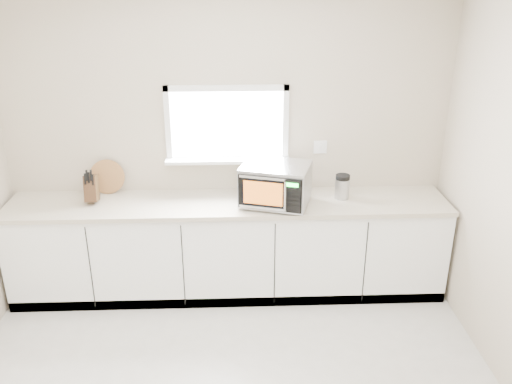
{
  "coord_description": "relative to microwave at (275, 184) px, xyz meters",
  "views": [
    {
      "loc": [
        0.07,
        -2.72,
        2.86
      ],
      "look_at": [
        0.24,
        1.55,
        1.07
      ],
      "focal_mm": 38.0,
      "sensor_mm": 36.0,
      "label": 1
    }
  ],
  "objects": [
    {
      "name": "cabinets",
      "position": [
        -0.41,
        0.08,
        -0.67
      ],
      "size": [
        3.92,
        0.6,
        0.88
      ],
      "primitive_type": "cube",
      "color": "white",
      "rests_on": "ground"
    },
    {
      "name": "back_wall",
      "position": [
        -0.41,
        0.38,
        0.25
      ],
      "size": [
        4.0,
        0.17,
        2.7
      ],
      "color": "beige",
      "rests_on": "ground"
    },
    {
      "name": "countertop",
      "position": [
        -0.41,
        0.07,
        -0.21
      ],
      "size": [
        3.92,
        0.64,
        0.04
      ],
      "primitive_type": "cube",
      "color": "beige",
      "rests_on": "cabinets"
    },
    {
      "name": "coffee_grinder",
      "position": [
        0.61,
        0.11,
        -0.08
      ],
      "size": [
        0.16,
        0.16,
        0.23
      ],
      "rotation": [
        0.0,
        0.0,
        -0.26
      ],
      "color": "#AEB1B6",
      "rests_on": "countertop"
    },
    {
      "name": "cutting_board",
      "position": [
        -1.52,
        0.32,
        -0.03
      ],
      "size": [
        0.32,
        0.08,
        0.32
      ],
      "primitive_type": "cylinder",
      "rotation": [
        1.4,
        0.0,
        0.0
      ],
      "color": "#AB7F42",
      "rests_on": "countertop"
    },
    {
      "name": "knife_block",
      "position": [
        -1.61,
        0.11,
        -0.05
      ],
      "size": [
        0.12,
        0.23,
        0.32
      ],
      "rotation": [
        0.0,
        0.0,
        0.07
      ],
      "color": "#453018",
      "rests_on": "countertop"
    },
    {
      "name": "microwave",
      "position": [
        0.0,
        0.0,
        0.0
      ],
      "size": [
        0.67,
        0.59,
        0.37
      ],
      "rotation": [
        0.0,
        0.0,
        -0.3
      ],
      "color": "black",
      "rests_on": "countertop"
    }
  ]
}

